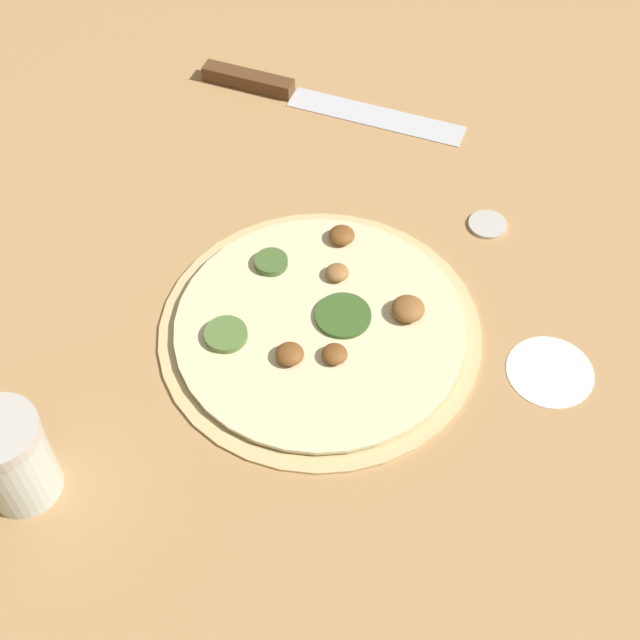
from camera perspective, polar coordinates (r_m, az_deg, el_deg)
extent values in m
plane|color=tan|center=(0.82, 0.00, -0.71)|extent=(3.00, 3.00, 0.00)
cylinder|color=#D6B77A|center=(0.81, 0.00, -0.57)|extent=(0.30, 0.30, 0.01)
cylinder|color=beige|center=(0.81, 0.00, -0.35)|extent=(0.27, 0.27, 0.00)
ellipsoid|color=brown|center=(0.78, 0.94, -2.19)|extent=(0.02, 0.02, 0.01)
ellipsoid|color=brown|center=(0.78, -1.89, -2.22)|extent=(0.03, 0.03, 0.01)
cylinder|color=#385B23|center=(0.81, 1.49, 0.28)|extent=(0.05, 0.05, 0.00)
cylinder|color=#47662D|center=(0.85, -3.14, 3.72)|extent=(0.03, 0.03, 0.01)
ellipsoid|color=brown|center=(0.87, 1.40, 5.45)|extent=(0.03, 0.03, 0.01)
cylinder|color=#567538|center=(0.80, -6.05, -0.93)|extent=(0.04, 0.04, 0.01)
ellipsoid|color=#996633|center=(0.84, 1.10, 3.06)|extent=(0.02, 0.02, 0.01)
ellipsoid|color=brown|center=(0.81, 5.65, 0.73)|extent=(0.03, 0.03, 0.02)
cube|color=silver|center=(1.03, 3.57, 12.90)|extent=(0.09, 0.20, 0.00)
cube|color=brown|center=(1.07, -4.62, 15.06)|extent=(0.05, 0.11, 0.02)
cylinder|color=silver|center=(0.74, -19.03, -8.59)|extent=(0.06, 0.06, 0.08)
cylinder|color=beige|center=(0.92, 10.69, 6.11)|extent=(0.04, 0.04, 0.01)
cylinder|color=white|center=(0.81, 14.51, -3.21)|extent=(0.08, 0.08, 0.00)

